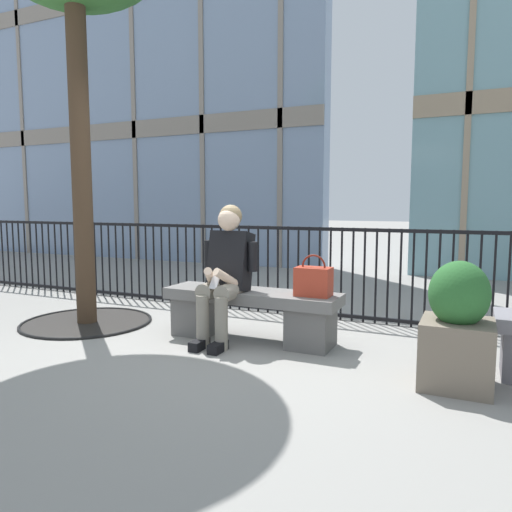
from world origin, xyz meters
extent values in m
plane|color=gray|center=(0.00, 0.00, 0.00)|extent=(60.00, 60.00, 0.00)
cube|color=slate|center=(0.00, 0.00, 0.40)|extent=(1.60, 0.44, 0.10)
cube|color=#605E5B|center=(-0.56, 0.00, 0.17)|extent=(0.36, 0.37, 0.35)
cube|color=#605E5B|center=(0.56, 0.00, 0.17)|extent=(0.36, 0.37, 0.35)
cylinder|color=gray|center=(-0.28, -0.18, 0.47)|extent=(0.15, 0.40, 0.15)
cylinder|color=gray|center=(-0.28, -0.38, 0.23)|extent=(0.11, 0.11, 0.45)
cube|color=black|center=(-0.28, -0.44, 0.04)|extent=(0.09, 0.22, 0.08)
cylinder|color=gray|center=(-0.10, -0.18, 0.47)|extent=(0.15, 0.40, 0.15)
cylinder|color=gray|center=(-0.10, -0.38, 0.23)|extent=(0.11, 0.11, 0.45)
cube|color=black|center=(-0.10, -0.44, 0.04)|extent=(0.09, 0.22, 0.08)
cube|color=black|center=(-0.19, -0.04, 0.71)|extent=(0.36, 0.30, 0.55)
cylinder|color=black|center=(-0.41, -0.04, 0.76)|extent=(0.08, 0.08, 0.26)
cylinder|color=beige|center=(-0.27, -0.26, 0.59)|extent=(0.16, 0.28, 0.20)
cylinder|color=black|center=(0.03, -0.04, 0.76)|extent=(0.08, 0.08, 0.26)
cylinder|color=beige|center=(-0.11, -0.26, 0.59)|extent=(0.16, 0.28, 0.20)
cube|color=silver|center=(-0.19, -0.32, 0.57)|extent=(0.07, 0.10, 0.13)
sphere|color=beige|center=(-0.19, -0.06, 1.08)|extent=(0.20, 0.20, 0.20)
sphere|color=#997F59|center=(-0.19, -0.03, 1.11)|extent=(0.20, 0.20, 0.20)
cube|color=#B23823|center=(0.58, -0.01, 0.57)|extent=(0.30, 0.18, 0.24)
torus|color=maroon|center=(0.58, -0.01, 0.70)|extent=(0.21, 0.02, 0.21)
cylinder|color=black|center=(-4.60, 1.07, 0.49)|extent=(0.02, 0.02, 0.97)
cylinder|color=black|center=(-4.48, 1.07, 0.49)|extent=(0.02, 0.02, 0.97)
cylinder|color=black|center=(-4.36, 1.07, 0.49)|extent=(0.02, 0.02, 0.97)
cylinder|color=black|center=(-4.24, 1.07, 0.49)|extent=(0.02, 0.02, 0.97)
cylinder|color=black|center=(-4.12, 1.07, 0.49)|extent=(0.02, 0.02, 0.97)
cylinder|color=black|center=(-4.00, 1.07, 0.49)|extent=(0.02, 0.02, 0.97)
cylinder|color=black|center=(-3.88, 1.07, 0.49)|extent=(0.02, 0.02, 0.97)
cylinder|color=black|center=(-3.76, 1.07, 0.49)|extent=(0.02, 0.02, 0.97)
cylinder|color=black|center=(-3.64, 1.07, 0.49)|extent=(0.02, 0.02, 0.97)
cylinder|color=black|center=(-3.52, 1.07, 0.49)|extent=(0.02, 0.02, 0.97)
cylinder|color=black|center=(-3.40, 1.07, 0.49)|extent=(0.02, 0.02, 0.97)
cylinder|color=black|center=(-3.28, 1.07, 0.49)|extent=(0.02, 0.02, 0.97)
cylinder|color=black|center=(-3.16, 1.07, 0.49)|extent=(0.02, 0.02, 0.97)
cylinder|color=black|center=(-3.05, 1.07, 0.49)|extent=(0.02, 0.02, 0.97)
cylinder|color=black|center=(-2.93, 1.07, 0.49)|extent=(0.02, 0.02, 0.97)
cylinder|color=black|center=(-2.81, 1.07, 0.49)|extent=(0.02, 0.02, 0.97)
cylinder|color=black|center=(-2.69, 1.07, 0.49)|extent=(0.02, 0.02, 0.97)
cylinder|color=black|center=(-2.57, 1.07, 0.49)|extent=(0.02, 0.02, 0.97)
cylinder|color=black|center=(-2.45, 1.07, 0.49)|extent=(0.02, 0.02, 0.97)
cylinder|color=black|center=(-2.33, 1.07, 0.49)|extent=(0.02, 0.02, 0.97)
cylinder|color=black|center=(-2.21, 1.07, 0.49)|extent=(0.02, 0.02, 0.97)
cylinder|color=black|center=(-2.09, 1.07, 0.49)|extent=(0.02, 0.02, 0.97)
cylinder|color=black|center=(-1.97, 1.07, 0.49)|extent=(0.02, 0.02, 0.97)
cylinder|color=black|center=(-1.85, 1.07, 0.49)|extent=(0.02, 0.02, 0.97)
cylinder|color=black|center=(-1.73, 1.07, 0.49)|extent=(0.02, 0.02, 0.97)
cylinder|color=black|center=(-1.61, 1.07, 0.49)|extent=(0.02, 0.02, 0.97)
cylinder|color=black|center=(-1.49, 1.07, 0.49)|extent=(0.02, 0.02, 0.97)
cylinder|color=black|center=(-1.37, 1.07, 0.49)|extent=(0.02, 0.02, 0.97)
cylinder|color=black|center=(-1.25, 1.07, 0.49)|extent=(0.02, 0.02, 0.97)
cylinder|color=black|center=(-1.13, 1.07, 0.49)|extent=(0.02, 0.02, 0.97)
cylinder|color=black|center=(-1.02, 1.07, 0.49)|extent=(0.02, 0.02, 0.97)
cylinder|color=black|center=(-0.90, 1.07, 0.49)|extent=(0.02, 0.02, 0.97)
cylinder|color=black|center=(-0.78, 1.07, 0.49)|extent=(0.02, 0.02, 0.97)
cylinder|color=black|center=(-0.66, 1.07, 0.49)|extent=(0.02, 0.02, 0.97)
cylinder|color=black|center=(-0.54, 1.07, 0.49)|extent=(0.02, 0.02, 0.97)
cylinder|color=black|center=(-0.42, 1.07, 0.49)|extent=(0.02, 0.02, 0.97)
cylinder|color=black|center=(-0.30, 1.07, 0.49)|extent=(0.02, 0.02, 0.97)
cylinder|color=black|center=(-0.18, 1.07, 0.49)|extent=(0.02, 0.02, 0.97)
cylinder|color=black|center=(-0.06, 1.07, 0.49)|extent=(0.02, 0.02, 0.97)
cylinder|color=black|center=(0.06, 1.07, 0.49)|extent=(0.02, 0.02, 0.97)
cylinder|color=black|center=(0.18, 1.07, 0.49)|extent=(0.02, 0.02, 0.97)
cylinder|color=black|center=(0.30, 1.07, 0.49)|extent=(0.02, 0.02, 0.97)
cylinder|color=black|center=(0.42, 1.07, 0.49)|extent=(0.02, 0.02, 0.97)
cylinder|color=black|center=(0.54, 1.07, 0.49)|extent=(0.02, 0.02, 0.97)
cylinder|color=black|center=(0.66, 1.07, 0.49)|extent=(0.02, 0.02, 0.97)
cylinder|color=black|center=(0.78, 1.07, 0.49)|extent=(0.02, 0.02, 0.97)
cylinder|color=black|center=(0.90, 1.07, 0.49)|extent=(0.02, 0.02, 0.97)
cylinder|color=black|center=(1.02, 1.07, 0.49)|extent=(0.02, 0.02, 0.97)
cylinder|color=black|center=(1.13, 1.07, 0.49)|extent=(0.02, 0.02, 0.97)
cylinder|color=black|center=(1.25, 1.07, 0.49)|extent=(0.02, 0.02, 0.97)
cylinder|color=black|center=(1.37, 1.07, 0.49)|extent=(0.02, 0.02, 0.97)
cylinder|color=black|center=(1.49, 1.07, 0.49)|extent=(0.02, 0.02, 0.97)
cylinder|color=black|center=(1.61, 1.07, 0.49)|extent=(0.02, 0.02, 0.97)
cylinder|color=black|center=(1.73, 1.07, 0.49)|extent=(0.02, 0.02, 0.97)
cylinder|color=black|center=(1.85, 1.07, 0.49)|extent=(0.02, 0.02, 0.97)
cylinder|color=black|center=(1.97, 1.07, 0.49)|extent=(0.02, 0.02, 0.97)
cylinder|color=black|center=(2.09, 1.07, 0.49)|extent=(0.02, 0.02, 0.97)
cube|color=black|center=(0.00, 1.07, 0.05)|extent=(9.91, 0.04, 0.04)
cube|color=black|center=(0.00, 1.07, 0.95)|extent=(9.91, 0.04, 0.04)
cylinder|color=black|center=(-1.80, -0.15, 0.01)|extent=(1.27, 1.27, 0.01)
torus|color=black|center=(-1.80, -0.15, 0.01)|extent=(1.30, 1.30, 0.03)
cylinder|color=#423021|center=(-1.80, -0.15, 1.70)|extent=(0.19, 0.19, 3.40)
cube|color=#726656|center=(1.72, -0.43, 0.23)|extent=(0.46, 0.46, 0.45)
ellipsoid|color=#28602B|center=(1.72, -0.43, 0.63)|extent=(0.39, 0.39, 0.44)
cube|color=#7A8EAD|center=(-5.81, 4.88, 4.50)|extent=(10.11, 0.40, 9.00)
cube|color=gray|center=(-8.34, 4.67, 4.50)|extent=(0.10, 0.04, 9.00)
cube|color=gray|center=(-6.66, 4.67, 4.50)|extent=(0.10, 0.04, 9.00)
cube|color=gray|center=(-4.97, 4.67, 4.50)|extent=(0.10, 0.04, 9.00)
cube|color=gray|center=(-3.29, 4.67, 4.50)|extent=(0.10, 0.04, 9.00)
cube|color=gray|center=(-1.60, 4.67, 4.50)|extent=(0.10, 0.04, 9.00)
cube|color=gray|center=(-5.81, 4.67, 2.80)|extent=(10.11, 0.04, 0.36)
camera|label=1|loc=(1.80, -3.83, 1.22)|focal=33.79mm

